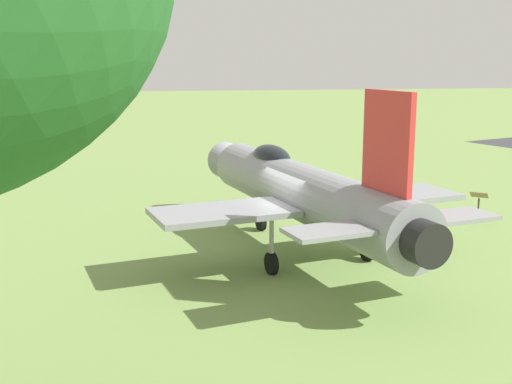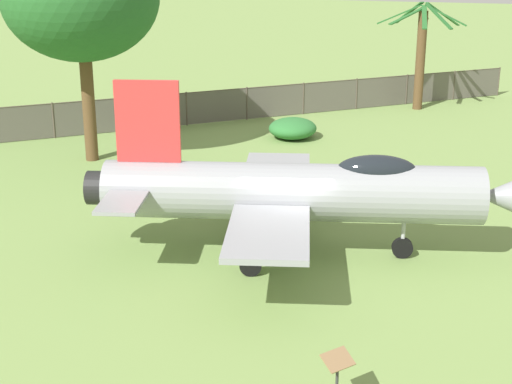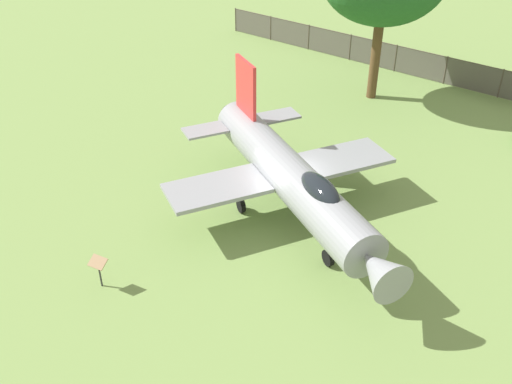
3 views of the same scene
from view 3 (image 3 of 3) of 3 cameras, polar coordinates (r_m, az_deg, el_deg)
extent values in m
plane|color=#75934C|center=(22.73, 3.08, -2.43)|extent=(200.00, 200.00, 0.00)
cylinder|color=gray|center=(21.68, 3.23, 1.70)|extent=(10.68, 3.98, 1.63)
cone|color=gray|center=(17.65, 11.94, -7.45)|extent=(1.87, 1.71, 1.38)
cylinder|color=black|center=(26.12, -2.30, 7.48)|extent=(0.81, 1.09, 0.98)
ellipsoid|color=black|center=(19.60, 6.35, 0.19)|extent=(2.35, 1.37, 0.84)
cube|color=red|center=(24.04, -1.01, 10.28)|extent=(1.79, 0.54, 2.30)
cube|color=gray|center=(23.36, 8.51, 3.27)|extent=(2.84, 4.10, 0.16)
cube|color=gray|center=(21.29, -3.89, 0.38)|extent=(2.84, 4.10, 0.16)
cube|color=gray|center=(25.78, 2.18, 7.52)|extent=(1.48, 2.00, 0.10)
cube|color=gray|center=(24.60, -5.06, 6.09)|extent=(1.48, 2.00, 0.10)
cylinder|color=#A5A8AD|center=(19.92, 7.27, -4.84)|extent=(0.12, 0.12, 1.45)
cylinder|color=black|center=(20.37, 7.13, -6.46)|extent=(0.63, 0.31, 0.60)
cylinder|color=#A5A8AD|center=(23.56, 5.29, 1.85)|extent=(0.12, 0.12, 1.45)
cylinder|color=black|center=(23.94, 5.20, 0.36)|extent=(0.63, 0.31, 0.60)
cylinder|color=#A5A8AD|center=(22.42, -1.52, 0.23)|extent=(0.12, 0.12, 1.45)
cylinder|color=black|center=(22.82, -1.49, -1.31)|extent=(0.63, 0.31, 0.60)
cylinder|color=brown|center=(32.59, 11.74, 13.18)|extent=(0.52, 0.52, 4.94)
cylinder|color=#4C4238|center=(35.15, 23.01, 9.84)|extent=(0.08, 0.08, 1.66)
cylinder|color=#4C4238|center=(36.03, 18.20, 11.36)|extent=(0.08, 0.08, 1.66)
cylinder|color=#4C4238|center=(37.17, 13.61, 12.72)|extent=(0.08, 0.08, 1.66)
cylinder|color=#4C4238|center=(38.54, 9.27, 13.93)|extent=(0.08, 0.08, 1.66)
cylinder|color=#4C4238|center=(40.12, 5.22, 14.98)|extent=(0.08, 0.08, 1.66)
cylinder|color=#4C4238|center=(41.89, 1.45, 15.88)|extent=(0.08, 0.08, 1.66)
cylinder|color=#4C4238|center=(43.82, -2.02, 16.65)|extent=(0.08, 0.08, 1.66)
cylinder|color=#4C4238|center=(34.88, 23.28, 11.01)|extent=(29.35, 24.95, 0.05)
cube|color=#59544C|center=(35.15, 23.01, 9.84)|extent=(29.33, 24.93, 1.60)
cylinder|color=#333333|center=(19.96, -15.12, -7.96)|extent=(0.06, 0.06, 0.90)
cube|color=olive|center=(19.60, -15.36, -6.69)|extent=(0.68, 0.72, 0.25)
camera|label=1|loc=(37.25, 3.74, 21.40)|focal=44.51mm
camera|label=2|loc=(20.32, -57.70, 4.48)|focal=53.12mm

